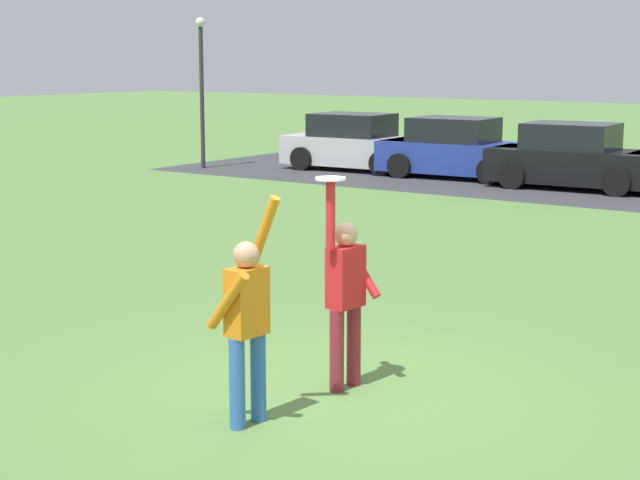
% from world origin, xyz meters
% --- Properties ---
extents(ground_plane, '(120.00, 120.00, 0.00)m').
position_xyz_m(ground_plane, '(0.00, 0.00, 0.00)').
color(ground_plane, '#567F3D').
extents(person_catcher, '(0.49, 0.56, 2.08)m').
position_xyz_m(person_catcher, '(0.01, 0.17, 0.98)').
color(person_catcher, maroon).
rests_on(person_catcher, ground_plane).
extents(person_defender, '(0.49, 0.58, 2.04)m').
position_xyz_m(person_defender, '(-0.14, -1.16, 0.98)').
color(person_defender, '#3366B7').
rests_on(person_defender, ground_plane).
extents(frisbee_disc, '(0.29, 0.29, 0.02)m').
position_xyz_m(frisbee_disc, '(-0.01, -0.06, 2.09)').
color(frisbee_disc, white).
rests_on(frisbee_disc, person_catcher).
extents(parked_car_silver, '(4.19, 2.21, 1.59)m').
position_xyz_m(parked_car_silver, '(-10.28, 16.35, 0.73)').
color(parked_car_silver, '#BCBCC1').
rests_on(parked_car_silver, ground_plane).
extents(parked_car_blue, '(4.19, 2.21, 1.59)m').
position_xyz_m(parked_car_blue, '(-7.07, 16.32, 0.73)').
color(parked_car_blue, '#233893').
rests_on(parked_car_blue, ground_plane).
extents(parked_car_black, '(4.19, 2.21, 1.59)m').
position_xyz_m(parked_car_black, '(-3.70, 15.97, 0.73)').
color(parked_car_black, black).
rests_on(parked_car_black, ground_plane).
extents(lamppost_by_lot, '(0.28, 0.28, 4.26)m').
position_xyz_m(lamppost_by_lot, '(-14.13, 14.22, 2.59)').
color(lamppost_by_lot, '#2D2D33').
rests_on(lamppost_by_lot, ground_plane).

